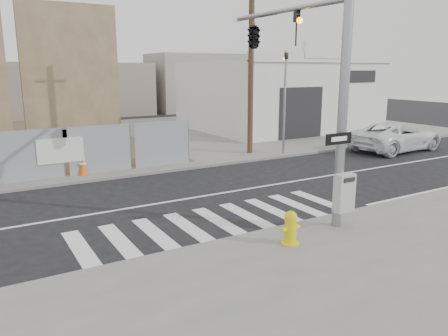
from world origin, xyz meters
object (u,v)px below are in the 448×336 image
signal_pole (280,57)px  fire_hydrant (291,228)px  suv (396,136)px  auto_shop (278,95)px  traffic_cone_d (83,166)px

signal_pole → fire_hydrant: 5.62m
fire_hydrant → suv: suv is taller
auto_shop → traffic_cone_d: 18.17m
fire_hydrant → traffic_cone_d: bearing=102.7°
signal_pole → traffic_cone_d: (-4.68, 7.00, -4.30)m
auto_shop → suv: auto_shop is taller
signal_pole → fire_hydrant: signal_pole is taller
signal_pole → traffic_cone_d: size_ratio=9.52×
auto_shop → traffic_cone_d: size_ratio=16.33×
fire_hydrant → traffic_cone_d: (-2.73, 10.14, -0.07)m
traffic_cone_d → fire_hydrant: bearing=-75.0°
auto_shop → traffic_cone_d: auto_shop is taller
fire_hydrant → suv: size_ratio=0.15×
fire_hydrant → auto_shop: bearing=51.1°
signal_pole → suv: signal_pole is taller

